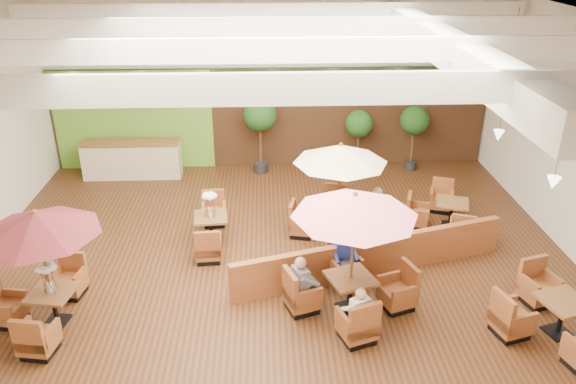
{
  "coord_description": "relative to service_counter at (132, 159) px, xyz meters",
  "views": [
    {
      "loc": [
        -0.21,
        -11.47,
        7.1
      ],
      "look_at": [
        0.3,
        0.5,
        1.5
      ],
      "focal_mm": 35.0,
      "sensor_mm": 36.0,
      "label": 1
    }
  ],
  "objects": [
    {
      "name": "room",
      "position": [
        4.65,
        -3.88,
        3.05
      ],
      "size": [
        14.04,
        14.0,
        5.52
      ],
      "color": "#381E0F",
      "rests_on": "ground"
    },
    {
      "name": "service_counter",
      "position": [
        0.0,
        0.0,
        0.0
      ],
      "size": [
        3.0,
        0.75,
        1.18
      ],
      "color": "beige",
      "rests_on": "ground"
    },
    {
      "name": "booth_divider",
      "position": [
        6.55,
        -5.89,
        -0.13
      ],
      "size": [
        6.36,
        2.07,
        0.91
      ],
      "primitive_type": "cube",
      "rotation": [
        0.0,
        0.0,
        0.29
      ],
      "color": "brown",
      "rests_on": "ground"
    },
    {
      "name": "table_0",
      "position": [
        -0.09,
        -7.32,
        1.22
      ],
      "size": [
        2.43,
        2.53,
        2.52
      ],
      "rotation": [
        0.0,
        0.0,
        -0.16
      ],
      "color": "brown",
      "rests_on": "ground"
    },
    {
      "name": "table_1",
      "position": [
        5.86,
        -7.14,
        1.23
      ],
      "size": [
        2.77,
        2.77,
        2.67
      ],
      "rotation": [
        0.0,
        0.0,
        0.34
      ],
      "color": "brown",
      "rests_on": "ground"
    },
    {
      "name": "table_2",
      "position": [
        5.99,
        -4.03,
        1.13
      ],
      "size": [
        2.54,
        2.54,
        2.51
      ],
      "rotation": [
        0.0,
        0.0,
        -0.22
      ],
      "color": "brown",
      "rests_on": "ground"
    },
    {
      "name": "table_3",
      "position": [
        2.8,
        -4.23,
        -0.09
      ],
      "size": [
        0.87,
        2.43,
        1.49
      ],
      "rotation": [
        0.0,
        0.0,
        0.08
      ],
      "color": "brown",
      "rests_on": "ground"
    },
    {
      "name": "table_4",
      "position": [
        9.52,
        -8.09,
        -0.22
      ],
      "size": [
        1.9,
        2.72,
        0.97
      ],
      "rotation": [
        0.0,
        0.0,
        0.28
      ],
      "color": "brown",
      "rests_on": "ground"
    },
    {
      "name": "table_5",
      "position": [
        8.76,
        -3.68,
        -0.25
      ],
      "size": [
        1.77,
        2.53,
        0.89
      ],
      "rotation": [
        0.0,
        0.0,
        -0.32
      ],
      "color": "brown",
      "rests_on": "ground"
    },
    {
      "name": "topiary_0",
      "position": [
        4.03,
        0.2,
        1.24
      ],
      "size": [
        1.05,
        1.05,
        2.44
      ],
      "color": "black",
      "rests_on": "ground"
    },
    {
      "name": "topiary_1",
      "position": [
        7.15,
        0.2,
        0.91
      ],
      "size": [
        0.86,
        0.86,
        2.01
      ],
      "color": "black",
      "rests_on": "ground"
    },
    {
      "name": "topiary_2",
      "position": [
        8.9,
        0.2,
        1.0
      ],
      "size": [
        0.92,
        0.92,
        2.13
      ],
      "color": "black",
      "rests_on": "ground"
    },
    {
      "name": "diner_0",
      "position": [
        5.86,
        -8.11,
        0.15
      ],
      "size": [
        0.41,
        0.39,
        0.73
      ],
      "rotation": [
        0.0,
        0.0,
        0.46
      ],
      "color": "silver",
      "rests_on": "ground"
    },
    {
      "name": "diner_1",
      "position": [
        5.86,
        -6.16,
        0.16
      ],
      "size": [
        0.41,
        0.35,
        0.77
      ],
      "rotation": [
        0.0,
        0.0,
        3.34
      ],
      "color": "#2836B1",
      "rests_on": "ground"
    },
    {
      "name": "diner_2",
      "position": [
        4.88,
        -7.14,
        0.18
      ],
      "size": [
        0.43,
        0.45,
        0.8
      ],
      "rotation": [
        0.0,
        0.0,
        5.16
      ],
      "color": "slate",
      "rests_on": "ground"
    },
    {
      "name": "diner_3",
      "position": [
        5.99,
        -4.95,
        0.16
      ],
      "size": [
        0.4,
        0.36,
        0.75
      ],
      "rotation": [
        0.0,
        0.0,
        -0.25
      ],
      "color": "#2836B1",
      "rests_on": "ground"
    },
    {
      "name": "diner_4",
      "position": [
        6.91,
        -4.03,
        0.2
      ],
      "size": [
        0.39,
        0.45,
        0.86
      ],
      "rotation": [
        0.0,
        0.0,
        1.4
      ],
      "color": "silver",
      "rests_on": "ground"
    }
  ]
}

